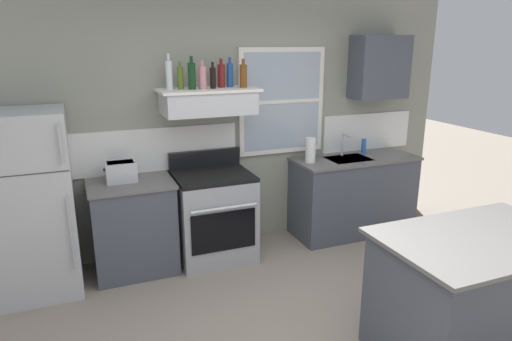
{
  "coord_description": "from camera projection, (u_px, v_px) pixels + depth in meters",
  "views": [
    {
      "loc": [
        -1.47,
        -2.33,
        2.19
      ],
      "look_at": [
        -0.05,
        1.2,
        1.1
      ],
      "focal_mm": 31.86,
      "sensor_mm": 36.0,
      "label": 1
    }
  ],
  "objects": [
    {
      "name": "kitchen_island",
      "position": [
        475.0,
        295.0,
        3.21
      ],
      "size": [
        1.4,
        0.9,
        0.91
      ],
      "color": "#474C56",
      "rests_on": "ground_plane"
    },
    {
      "name": "counter_left_of_stove",
      "position": [
        134.0,
        226.0,
        4.4
      ],
      "size": [
        0.79,
        0.63,
        0.91
      ],
      "color": "#474C56",
      "rests_on": "ground_plane"
    },
    {
      "name": "refrigerator",
      "position": [
        31.0,
        205.0,
        3.94
      ],
      "size": [
        0.7,
        0.72,
        1.64
      ],
      "color": "#B7BABC",
      "rests_on": "ground_plane"
    },
    {
      "name": "back_wall",
      "position": [
        227.0,
        122.0,
        4.83
      ],
      "size": [
        5.4,
        0.11,
        2.7
      ],
      "color": "gray",
      "rests_on": "ground_plane"
    },
    {
      "name": "bottle_balsamic_dark",
      "position": [
        213.0,
        77.0,
        4.35
      ],
      "size": [
        0.06,
        0.06,
        0.25
      ],
      "color": "black",
      "rests_on": "range_hood_shelf"
    },
    {
      "name": "bottle_amber_wine",
      "position": [
        243.0,
        76.0,
        4.44
      ],
      "size": [
        0.07,
        0.07,
        0.28
      ],
      "color": "brown",
      "rests_on": "range_hood_shelf"
    },
    {
      "name": "toaster",
      "position": [
        121.0,
        171.0,
        4.26
      ],
      "size": [
        0.3,
        0.2,
        0.19
      ],
      "color": "silver",
      "rests_on": "counter_left_of_stove"
    },
    {
      "name": "paper_towel_roll",
      "position": [
        311.0,
        150.0,
        4.93
      ],
      "size": [
        0.11,
        0.11,
        0.27
      ],
      "primitive_type": "cylinder",
      "color": "white",
      "rests_on": "counter_right_with_sink"
    },
    {
      "name": "bottle_blue_liqueur",
      "position": [
        230.0,
        75.0,
        4.49
      ],
      "size": [
        0.07,
        0.07,
        0.29
      ],
      "color": "#1E478C",
      "rests_on": "range_hood_shelf"
    },
    {
      "name": "bottle_clear_tall",
      "position": [
        169.0,
        74.0,
        4.26
      ],
      "size": [
        0.06,
        0.06,
        0.33
      ],
      "color": "silver",
      "rests_on": "range_hood_shelf"
    },
    {
      "name": "dish_soap_bottle",
      "position": [
        364.0,
        146.0,
        5.3
      ],
      "size": [
        0.06,
        0.06,
        0.18
      ],
      "primitive_type": "cylinder",
      "color": "blue",
      "rests_on": "counter_right_with_sink"
    },
    {
      "name": "counter_right_with_sink",
      "position": [
        353.0,
        195.0,
        5.3
      ],
      "size": [
        1.43,
        0.63,
        0.91
      ],
      "color": "#474C56",
      "rests_on": "ground_plane"
    },
    {
      "name": "sink_faucet",
      "position": [
        344.0,
        141.0,
        5.18
      ],
      "size": [
        0.03,
        0.17,
        0.28
      ],
      "color": "silver",
      "rests_on": "counter_right_with_sink"
    },
    {
      "name": "stove_range",
      "position": [
        214.0,
        215.0,
        4.65
      ],
      "size": [
        0.76,
        0.69,
        1.09
      ],
      "color": "#9EA0A5",
      "rests_on": "ground_plane"
    },
    {
      "name": "range_hood_shelf",
      "position": [
        208.0,
        101.0,
        4.42
      ],
      "size": [
        0.96,
        0.52,
        0.24
      ],
      "color": "silver"
    },
    {
      "name": "bottle_rose_pink",
      "position": [
        203.0,
        77.0,
        4.29
      ],
      "size": [
        0.07,
        0.07,
        0.27
      ],
      "color": "#C67F84",
      "rests_on": "range_hood_shelf"
    },
    {
      "name": "upper_cabinet_right",
      "position": [
        379.0,
        67.0,
        5.15
      ],
      "size": [
        0.64,
        0.32,
        0.7
      ],
      "color": "#474C56"
    },
    {
      "name": "bottle_red_label_wine",
      "position": [
        221.0,
        75.0,
        4.46
      ],
      "size": [
        0.07,
        0.07,
        0.28
      ],
      "color": "maroon",
      "rests_on": "range_hood_shelf"
    },
    {
      "name": "bottle_dark_green_wine",
      "position": [
        192.0,
        75.0,
        4.27
      ],
      "size": [
        0.07,
        0.07,
        0.31
      ],
      "color": "#143819",
      "rests_on": "range_hood_shelf"
    },
    {
      "name": "bottle_olive_oil_square",
      "position": [
        180.0,
        78.0,
        4.28
      ],
      "size": [
        0.06,
        0.06,
        0.26
      ],
      "color": "#4C601E",
      "rests_on": "range_hood_shelf"
    }
  ]
}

